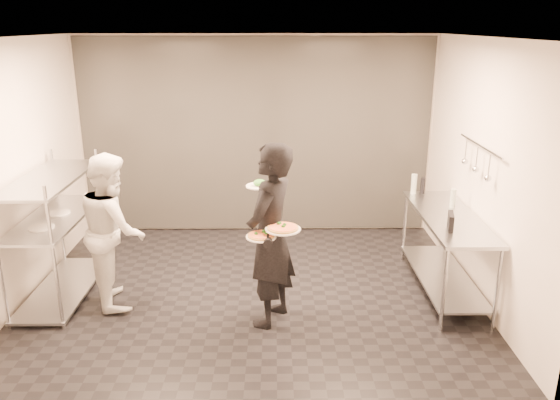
{
  "coord_description": "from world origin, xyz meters",
  "views": [
    {
      "loc": [
        0.27,
        -5.64,
        2.94
      ],
      "look_at": [
        0.32,
        0.0,
        1.1
      ],
      "focal_mm": 35.0,
      "sensor_mm": 36.0,
      "label": 1
    }
  ],
  "objects_px": {
    "chef": "(113,229)",
    "pos_monitor": "(451,221)",
    "salad_plate": "(260,184)",
    "waiter": "(270,236)",
    "bottle_green": "(414,184)",
    "bottle_clear": "(453,198)",
    "prep_counter": "(446,240)",
    "bottle_dark": "(423,186)",
    "pizza_plate_near": "(261,236)",
    "pass_rack": "(56,229)",
    "pizza_plate_far": "(283,228)"
  },
  "relations": [
    {
      "from": "chef",
      "to": "pos_monitor",
      "type": "height_order",
      "value": "chef"
    },
    {
      "from": "salad_plate",
      "to": "chef",
      "type": "bearing_deg",
      "value": 175.53
    },
    {
      "from": "waiter",
      "to": "bottle_green",
      "type": "height_order",
      "value": "waiter"
    },
    {
      "from": "salad_plate",
      "to": "bottle_clear",
      "type": "distance_m",
      "value": 2.28
    },
    {
      "from": "waiter",
      "to": "chef",
      "type": "height_order",
      "value": "waiter"
    },
    {
      "from": "prep_counter",
      "to": "bottle_dark",
      "type": "bearing_deg",
      "value": 96.3
    },
    {
      "from": "bottle_green",
      "to": "waiter",
      "type": "bearing_deg",
      "value": -140.83
    },
    {
      "from": "bottle_clear",
      "to": "pizza_plate_near",
      "type": "bearing_deg",
      "value": -152.68
    },
    {
      "from": "pass_rack",
      "to": "waiter",
      "type": "height_order",
      "value": "waiter"
    },
    {
      "from": "waiter",
      "to": "pizza_plate_near",
      "type": "xyz_separation_m",
      "value": [
        -0.09,
        -0.22,
        0.09
      ]
    },
    {
      "from": "bottle_clear",
      "to": "bottle_dark",
      "type": "bearing_deg",
      "value": 110.9
    },
    {
      "from": "prep_counter",
      "to": "pos_monitor",
      "type": "bearing_deg",
      "value": -105.6
    },
    {
      "from": "waiter",
      "to": "pizza_plate_far",
      "type": "height_order",
      "value": "waiter"
    },
    {
      "from": "waiter",
      "to": "bottle_dark",
      "type": "xyz_separation_m",
      "value": [
        1.87,
        1.44,
        0.08
      ]
    },
    {
      "from": "pos_monitor",
      "to": "pizza_plate_near",
      "type": "bearing_deg",
      "value": -154.09
    },
    {
      "from": "prep_counter",
      "to": "bottle_dark",
      "type": "distance_m",
      "value": 0.9
    },
    {
      "from": "pizza_plate_near",
      "to": "prep_counter",
      "type": "bearing_deg",
      "value": 22.73
    },
    {
      "from": "waiter",
      "to": "salad_plate",
      "type": "xyz_separation_m",
      "value": [
        -0.11,
        0.34,
        0.43
      ]
    },
    {
      "from": "bottle_green",
      "to": "pass_rack",
      "type": "bearing_deg",
      "value": -169.0
    },
    {
      "from": "pizza_plate_near",
      "to": "bottle_dark",
      "type": "distance_m",
      "value": 2.57
    },
    {
      "from": "waiter",
      "to": "bottle_clear",
      "type": "height_order",
      "value": "waiter"
    },
    {
      "from": "waiter",
      "to": "pizza_plate_near",
      "type": "relative_size",
      "value": 6.5
    },
    {
      "from": "waiter",
      "to": "bottle_dark",
      "type": "height_order",
      "value": "waiter"
    },
    {
      "from": "pizza_plate_far",
      "to": "salad_plate",
      "type": "bearing_deg",
      "value": 114.17
    },
    {
      "from": "prep_counter",
      "to": "pizza_plate_far",
      "type": "relative_size",
      "value": 5.3
    },
    {
      "from": "chef",
      "to": "pizza_plate_near",
      "type": "distance_m",
      "value": 1.75
    },
    {
      "from": "pass_rack",
      "to": "pizza_plate_far",
      "type": "height_order",
      "value": "pass_rack"
    },
    {
      "from": "pos_monitor",
      "to": "bottle_clear",
      "type": "relative_size",
      "value": 1.09
    },
    {
      "from": "prep_counter",
      "to": "bottle_green",
      "type": "xyz_separation_m",
      "value": [
        -0.2,
        0.8,
        0.42
      ]
    },
    {
      "from": "salad_plate",
      "to": "pos_monitor",
      "type": "relative_size",
      "value": 1.18
    },
    {
      "from": "bottle_clear",
      "to": "bottle_dark",
      "type": "height_order",
      "value": "bottle_clear"
    },
    {
      "from": "waiter",
      "to": "bottle_dark",
      "type": "bearing_deg",
      "value": 151.93
    },
    {
      "from": "pass_rack",
      "to": "salad_plate",
      "type": "height_order",
      "value": "pass_rack"
    },
    {
      "from": "bottle_clear",
      "to": "chef",
      "type": "bearing_deg",
      "value": -173.37
    },
    {
      "from": "pass_rack",
      "to": "salad_plate",
      "type": "xyz_separation_m",
      "value": [
        2.26,
        -0.3,
        0.6
      ]
    },
    {
      "from": "chef",
      "to": "salad_plate",
      "type": "height_order",
      "value": "chef"
    },
    {
      "from": "bottle_green",
      "to": "pos_monitor",
      "type": "bearing_deg",
      "value": -86.32
    },
    {
      "from": "pass_rack",
      "to": "bottle_clear",
      "type": "relative_size",
      "value": 7.31
    },
    {
      "from": "bottle_dark",
      "to": "bottle_green",
      "type": "bearing_deg",
      "value": 180.0
    },
    {
      "from": "salad_plate",
      "to": "pass_rack",
      "type": "bearing_deg",
      "value": 172.5
    },
    {
      "from": "pass_rack",
      "to": "waiter",
      "type": "bearing_deg",
      "value": -14.96
    },
    {
      "from": "pass_rack",
      "to": "bottle_clear",
      "type": "distance_m",
      "value": 4.46
    },
    {
      "from": "pass_rack",
      "to": "pos_monitor",
      "type": "bearing_deg",
      "value": -5.79
    },
    {
      "from": "chef",
      "to": "pizza_plate_near",
      "type": "xyz_separation_m",
      "value": [
        1.6,
        -0.68,
        0.19
      ]
    },
    {
      "from": "prep_counter",
      "to": "pizza_plate_far",
      "type": "bearing_deg",
      "value": -156.17
    },
    {
      "from": "bottle_green",
      "to": "bottle_dark",
      "type": "xyz_separation_m",
      "value": [
        0.11,
        0.0,
        -0.02
      ]
    },
    {
      "from": "bottle_clear",
      "to": "bottle_dark",
      "type": "distance_m",
      "value": 0.58
    },
    {
      "from": "pass_rack",
      "to": "bottle_green",
      "type": "bearing_deg",
      "value": 11.0
    },
    {
      "from": "pizza_plate_far",
      "to": "pos_monitor",
      "type": "height_order",
      "value": "pizza_plate_far"
    },
    {
      "from": "pizza_plate_far",
      "to": "pass_rack",
      "type": "bearing_deg",
      "value": 161.97
    }
  ]
}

